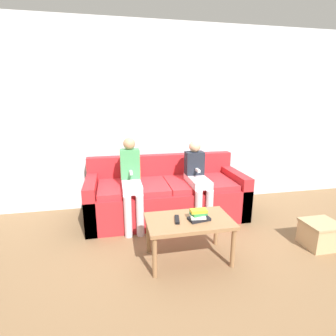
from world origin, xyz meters
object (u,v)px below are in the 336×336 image
Objects in this scene: couch at (166,196)px; person_left at (131,179)px; person_right at (198,177)px; tv_remote at (177,219)px; coffee_table at (189,224)px; storage_box at (320,234)px.

person_left is (-0.48, -0.20, 0.33)m from couch.
person_left reaches higher than couch.
tv_remote is (-0.48, -0.85, -0.14)m from person_right.
coffee_table reaches higher than storage_box.
person_left is 3.05× the size of storage_box.
person_right is 2.88× the size of storage_box.
person_left is at bearing -157.01° from couch.
coffee_table is (0.02, -1.06, 0.10)m from couch.
coffee_table is 1.02m from person_left.
storage_box is at bearing -2.44° from coffee_table.
couch is 5.74× the size of storage_box.
tv_remote is (0.37, -0.86, -0.17)m from person_left.
person_right is at bearing 140.67° from storage_box.
coffee_table is 0.14m from tv_remote.
person_right reaches higher than couch.
tv_remote reaches higher than coffee_table.
couch is at bearing 22.99° from person_left.
storage_box is (1.59, -0.06, -0.30)m from tv_remote.
storage_box is at bearing -25.15° from person_left.
coffee_table is 0.94m from person_right.
couch reaches higher than storage_box.
person_right is (0.85, -0.01, -0.03)m from person_left.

